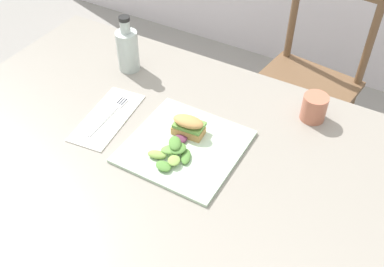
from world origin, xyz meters
The scene contains 9 objects.
dining_table centered at (-0.04, 0.08, 0.63)m, with size 1.41×0.92×0.74m.
chair_wooden_far centered at (0.09, 0.96, 0.45)m, with size 0.45×0.45×0.87m.
plate_lunch centered at (-0.01, 0.12, 0.74)m, with size 0.30×0.30×0.01m, color beige.
sandwich_half_front centered at (-0.03, 0.17, 0.78)m, with size 0.09×0.06×0.06m.
salad_mixed_greens centered at (-0.02, 0.08, 0.76)m, with size 0.12×0.15×0.03m.
napkin_folded centered at (-0.27, 0.12, 0.74)m, with size 0.11×0.26×0.00m, color silver.
fork_on_napkin centered at (-0.27, 0.13, 0.75)m, with size 0.03×0.19×0.00m.
bottle_cold_brew centered at (-0.36, 0.35, 0.80)m, with size 0.07×0.07×0.19m.
cup_extra_side centered at (0.25, 0.41, 0.78)m, with size 0.07×0.07×0.08m, color #B2664C.
Camera 1 is at (0.43, -0.61, 1.60)m, focal length 42.09 mm.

